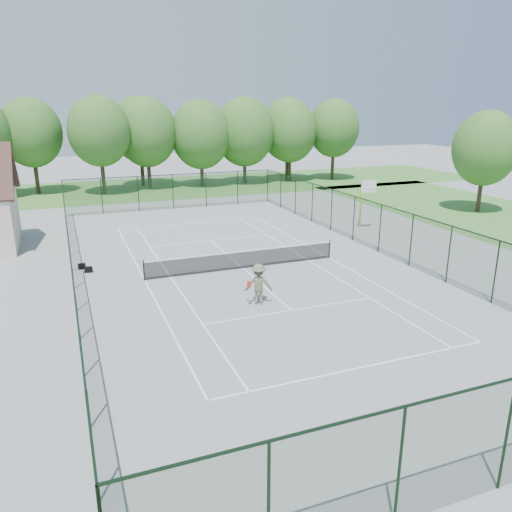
# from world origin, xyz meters

# --- Properties ---
(ground) EXTENTS (140.00, 140.00, 0.00)m
(ground) POSITION_xyz_m (0.00, 0.00, 0.00)
(ground) COLOR gray
(ground) RESTS_ON ground
(grass_far) EXTENTS (80.00, 16.00, 0.01)m
(grass_far) POSITION_xyz_m (0.00, 30.00, 0.01)
(grass_far) COLOR #498435
(grass_far) RESTS_ON ground
(grass_side) EXTENTS (14.00, 40.00, 0.01)m
(grass_side) POSITION_xyz_m (24.00, 4.00, 0.01)
(grass_side) COLOR #498435
(grass_side) RESTS_ON ground
(court_lines) EXTENTS (11.05, 23.85, 0.01)m
(court_lines) POSITION_xyz_m (0.00, 0.00, 0.00)
(court_lines) COLOR white
(court_lines) RESTS_ON ground
(tennis_net) EXTENTS (11.08, 0.08, 1.10)m
(tennis_net) POSITION_xyz_m (0.00, 0.00, 0.58)
(tennis_net) COLOR black
(tennis_net) RESTS_ON ground
(fence_enclosure) EXTENTS (18.05, 36.05, 3.02)m
(fence_enclosure) POSITION_xyz_m (0.00, 0.00, 1.56)
(fence_enclosure) COLOR #17381D
(fence_enclosure) RESTS_ON ground
(tree_line_far) EXTENTS (39.40, 6.40, 9.70)m
(tree_line_far) POSITION_xyz_m (0.00, 30.00, 5.99)
(tree_line_far) COLOR #3A2E1E
(tree_line_far) RESTS_ON ground
(basketball_goal) EXTENTS (1.20, 1.43, 3.65)m
(basketball_goal) POSITION_xyz_m (11.53, 5.61, 2.57)
(basketball_goal) COLOR gold
(basketball_goal) RESTS_ON ground
(tree_side) EXTENTS (5.33, 5.33, 8.44)m
(tree_side) POSITION_xyz_m (24.16, 7.32, 5.32)
(tree_side) COLOR #3A2E1E
(tree_side) RESTS_ON ground
(sports_bag_a) EXTENTS (0.42, 0.28, 0.32)m
(sports_bag_a) POSITION_xyz_m (-8.45, 3.21, 0.16)
(sports_bag_a) COLOR black
(sports_bag_a) RESTS_ON ground
(sports_bag_b) EXTENTS (0.46, 0.34, 0.32)m
(sports_bag_b) POSITION_xyz_m (-8.14, 2.46, 0.16)
(sports_bag_b) COLOR black
(sports_bag_b) RESTS_ON ground
(tennis_player) EXTENTS (1.92, 1.11, 1.92)m
(tennis_player) POSITION_xyz_m (-1.09, -5.11, 0.96)
(tennis_player) COLOR #5E6349
(tennis_player) RESTS_ON ground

